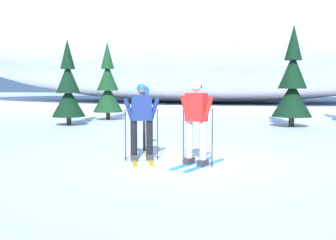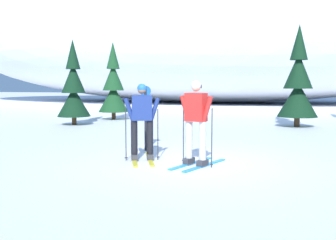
# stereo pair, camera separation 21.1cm
# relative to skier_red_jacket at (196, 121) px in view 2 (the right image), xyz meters

# --- Properties ---
(ground_plane) EXTENTS (120.00, 120.00, 0.00)m
(ground_plane) POSITION_rel_skier_red_jacket_xyz_m (-0.17, 0.28, -0.96)
(ground_plane) COLOR white
(skier_red_jacket) EXTENTS (1.00, 1.65, 1.80)m
(skier_red_jacket) POSITION_rel_skier_red_jacket_xyz_m (0.00, 0.00, 0.00)
(skier_red_jacket) COLOR #2893CC
(skier_red_jacket) RESTS_ON ground
(skier_navy_jacket) EXTENTS (1.04, 1.74, 1.74)m
(skier_navy_jacket) POSITION_rel_skier_red_jacket_xyz_m (-1.28, 0.26, -0.04)
(skier_navy_jacket) COLOR gold
(skier_navy_jacket) RESTS_ON ground
(pine_tree_far_left) EXTENTS (1.38, 1.38, 3.57)m
(pine_tree_far_left) POSITION_rel_skier_red_jacket_xyz_m (-6.52, 6.85, 0.54)
(pine_tree_far_left) COLOR #47301E
(pine_tree_far_left) RESTS_ON ground
(pine_tree_center_left) EXTENTS (1.44, 1.44, 3.73)m
(pine_tree_center_left) POSITION_rel_skier_red_jacket_xyz_m (-5.87, 9.60, 0.60)
(pine_tree_center_left) COLOR #47301E
(pine_tree_center_left) RESTS_ON ground
(pine_tree_center_right) EXTENTS (1.58, 1.58, 4.08)m
(pine_tree_center_right) POSITION_rel_skier_red_jacket_xyz_m (2.53, 8.42, 0.75)
(pine_tree_center_right) COLOR #47301E
(pine_tree_center_right) RESTS_ON ground
(snow_ridge_background) EXTENTS (50.86, 21.11, 12.14)m
(snow_ridge_background) POSITION_rel_skier_red_jacket_xyz_m (-4.10, 27.82, 5.11)
(snow_ridge_background) COLOR white
(snow_ridge_background) RESTS_ON ground
(trail_marker_post) EXTENTS (0.28, 0.07, 1.68)m
(trail_marker_post) POSITION_rel_skier_red_jacket_xyz_m (-1.61, 1.54, -0.01)
(trail_marker_post) COLOR black
(trail_marker_post) RESTS_ON ground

